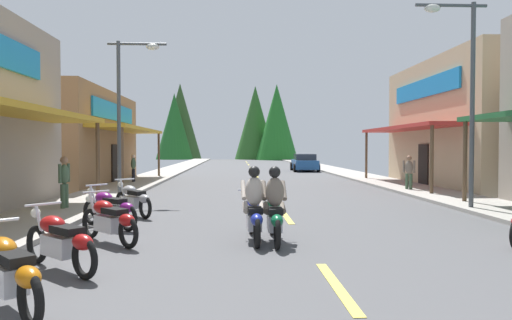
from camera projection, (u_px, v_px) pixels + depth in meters
The scene contains 20 objects.
ground at pixel (258, 179), 28.49m from camera, with size 10.79×88.36×0.10m, color #4C4C4F.
sidewalk_left at pixel (150, 178), 28.19m from camera, with size 2.56×88.36×0.12m, color #9E9991.
sidewalk_right at pixel (364, 177), 28.79m from camera, with size 2.56×88.36×0.12m, color #9E9991.
centerline_dashes at pixel (256, 176), 31.09m from camera, with size 0.16×62.80×0.01m.
storefront_left_far at pixel (33, 138), 24.31m from camera, with size 10.39×11.01×4.92m.
storefront_right_far at pixel (484, 124), 22.78m from camera, with size 7.87×10.53×6.24m.
streetlamp_left at pixel (128, 96), 17.13m from camera, with size 2.19×0.30×5.92m.
streetlamp_right at pixel (462, 76), 13.88m from camera, with size 2.19×0.30×6.34m.
motorcycle_parked_left_0 at pixel (8, 271), 5.43m from camera, with size 1.53×1.64×1.04m.
motorcycle_parked_left_1 at pixel (60, 240), 7.19m from camera, with size 1.66×1.50×1.04m.
motorcycle_parked_left_2 at pixel (109, 220), 9.26m from camera, with size 1.57×1.60×1.04m.
motorcycle_parked_left_3 at pixel (109, 208), 11.03m from camera, with size 1.70×1.46×1.04m.
motorcycle_parked_left_4 at pixel (133, 199), 12.95m from camera, with size 1.42×1.73×1.04m.
rider_cruising_lead at pixel (274, 210), 9.40m from camera, with size 0.60×2.14×1.57m.
rider_cruising_trailing at pixel (254, 210), 9.50m from camera, with size 0.60×2.14×1.57m.
pedestrian_by_shop at pixel (409, 171), 19.96m from camera, with size 0.44×0.44×1.59m.
pedestrian_waiting at pixel (133, 167), 24.29m from camera, with size 0.28×0.57×1.58m.
pedestrian_strolling at pixel (64, 180), 13.77m from camera, with size 0.32×0.56×1.68m.
parked_car_curbside at pixel (305, 163), 37.17m from camera, with size 2.18×4.36×1.40m.
treeline_backdrop at pixel (222, 123), 73.36m from camera, with size 22.28×13.18×12.53m.
Camera 1 is at (-1.42, 0.77, 1.96)m, focal length 32.09 mm.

